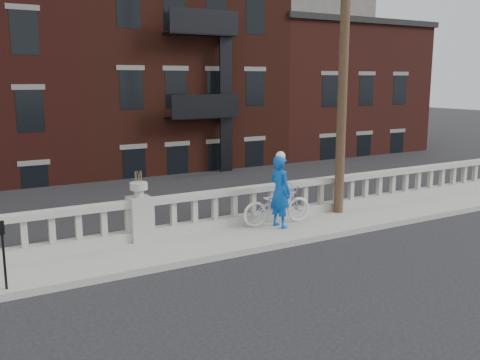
{
  "coord_description": "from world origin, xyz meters",
  "views": [
    {
      "loc": [
        -4.4,
        -8.56,
        4.16
      ],
      "look_at": [
        2.49,
        3.2,
        1.57
      ],
      "focal_mm": 40.0,
      "sensor_mm": 36.0,
      "label": 1
    }
  ],
  "objects": [
    {
      "name": "bicycle",
      "position": [
        3.82,
        3.44,
        0.69
      ],
      "size": [
        2.13,
        0.91,
        1.09
      ],
      "primitive_type": "imported",
      "rotation": [
        0.0,
        0.0,
        1.48
      ],
      "color": "silver",
      "rests_on": "sidewalk"
    },
    {
      "name": "ground",
      "position": [
        0.0,
        0.0,
        0.0
      ],
      "size": [
        120.0,
        120.0,
        0.0
      ],
      "primitive_type": "plane",
      "color": "black",
      "rests_on": "ground"
    },
    {
      "name": "utility_pole",
      "position": [
        6.2,
        3.6,
        5.24
      ],
      "size": [
        1.6,
        0.28,
        10.0
      ],
      "color": "#422D1E",
      "rests_on": "sidewalk"
    },
    {
      "name": "lower_level",
      "position": [
        0.56,
        23.04,
        2.63
      ],
      "size": [
        80.0,
        44.0,
        20.8
      ],
      "color": "#605E59",
      "rests_on": "ground"
    },
    {
      "name": "sidewalk",
      "position": [
        0.0,
        3.0,
        0.07
      ],
      "size": [
        32.0,
        2.2,
        0.15
      ],
      "primitive_type": "cube",
      "color": "gray",
      "rests_on": "ground"
    },
    {
      "name": "planter_pedestal",
      "position": [
        0.0,
        3.95,
        0.83
      ],
      "size": [
        0.55,
        0.55,
        1.76
      ],
      "color": "gray",
      "rests_on": "sidewalk"
    },
    {
      "name": "parking_meter_e",
      "position": [
        -3.37,
        2.15,
        1.0
      ],
      "size": [
        0.1,
        0.09,
        1.36
      ],
      "color": "black",
      "rests_on": "sidewalk"
    },
    {
      "name": "cyclist",
      "position": [
        3.71,
        3.14,
        1.14
      ],
      "size": [
        0.57,
        0.78,
        1.98
      ],
      "primitive_type": "imported",
      "rotation": [
        0.0,
        0.0,
        1.71
      ],
      "color": "#0B4DB2",
      "rests_on": "sidewalk"
    },
    {
      "name": "balustrade",
      "position": [
        0.0,
        3.95,
        0.64
      ],
      "size": [
        28.0,
        0.34,
        1.03
      ],
      "color": "gray",
      "rests_on": "sidewalk"
    }
  ]
}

